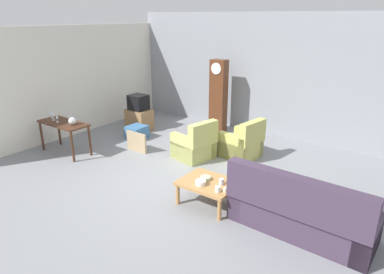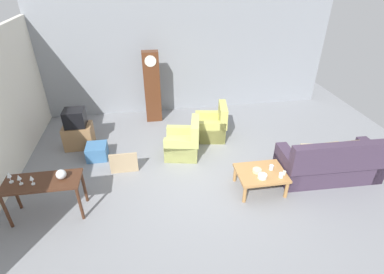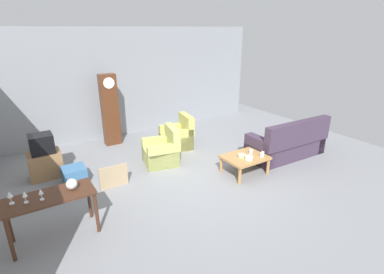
{
  "view_description": "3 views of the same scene",
  "coord_description": "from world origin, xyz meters",
  "px_view_note": "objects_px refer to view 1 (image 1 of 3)",
  "views": [
    {
      "loc": [
        3.7,
        -4.92,
        3.11
      ],
      "look_at": [
        -0.05,
        0.23,
        0.82
      ],
      "focal_mm": 31.78,
      "sensor_mm": 36.0,
      "label": 1
    },
    {
      "loc": [
        -1.24,
        -4.92,
        4.02
      ],
      "look_at": [
        -0.36,
        0.54,
        0.71
      ],
      "focal_mm": 27.56,
      "sensor_mm": 36.0,
      "label": 2
    },
    {
      "loc": [
        -3.42,
        -5.02,
        3.16
      ],
      "look_at": [
        -0.04,
        0.29,
        0.81
      ],
      "focal_mm": 27.4,
      "sensor_mm": 36.0,
      "label": 3
    }
  ],
  "objects_px": {
    "armchair_olive_near": "(195,146)",
    "cup_white_porcelain": "(218,189)",
    "armchair_olive_far": "(242,145)",
    "wine_glass_tall": "(52,113)",
    "couch_floral": "(300,211)",
    "cup_blue_rimmed": "(222,182)",
    "cup_cream_tall": "(225,190)",
    "glass_dome_cloche": "(72,121)",
    "bowl_shallow_green": "(205,178)",
    "storage_box_blue": "(137,132)",
    "tv_stand_cabinet": "(139,119)",
    "framed_picture_leaning": "(136,142)",
    "console_table_dark": "(64,127)",
    "bowl_white_stacked": "(201,183)",
    "wine_glass_short": "(57,117)",
    "tv_crt": "(138,102)",
    "grandfather_clock": "(218,96)",
    "wine_glass_mid": "(53,115)",
    "coffee_table_wood": "(209,185)"
  },
  "relations": [
    {
      "from": "console_table_dark",
      "to": "grandfather_clock",
      "type": "distance_m",
      "value": 4.07
    },
    {
      "from": "couch_floral",
      "to": "grandfather_clock",
      "type": "relative_size",
      "value": 1.06
    },
    {
      "from": "storage_box_blue",
      "to": "glass_dome_cloche",
      "type": "relative_size",
      "value": 2.72
    },
    {
      "from": "armchair_olive_near",
      "to": "framed_picture_leaning",
      "type": "relative_size",
      "value": 1.55
    },
    {
      "from": "couch_floral",
      "to": "cup_white_porcelain",
      "type": "distance_m",
      "value": 1.29
    },
    {
      "from": "grandfather_clock",
      "to": "wine_glass_short",
      "type": "bearing_deg",
      "value": -121.53
    },
    {
      "from": "couch_floral",
      "to": "tv_stand_cabinet",
      "type": "relative_size",
      "value": 3.13
    },
    {
      "from": "armchair_olive_far",
      "to": "wine_glass_tall",
      "type": "height_order",
      "value": "wine_glass_tall"
    },
    {
      "from": "coffee_table_wood",
      "to": "bowl_shallow_green",
      "type": "distance_m",
      "value": 0.13
    },
    {
      "from": "armchair_olive_near",
      "to": "coffee_table_wood",
      "type": "bearing_deg",
      "value": -47.64
    },
    {
      "from": "cup_cream_tall",
      "to": "coffee_table_wood",
      "type": "bearing_deg",
      "value": 161.05
    },
    {
      "from": "storage_box_blue",
      "to": "cup_white_porcelain",
      "type": "distance_m",
      "value": 4.17
    },
    {
      "from": "couch_floral",
      "to": "tv_crt",
      "type": "distance_m",
      "value": 5.87
    },
    {
      "from": "cup_blue_rimmed",
      "to": "armchair_olive_far",
      "type": "bearing_deg",
      "value": 109.19
    },
    {
      "from": "cup_white_porcelain",
      "to": "couch_floral",
      "type": "bearing_deg",
      "value": 14.33
    },
    {
      "from": "glass_dome_cloche",
      "to": "console_table_dark",
      "type": "bearing_deg",
      "value": -176.6
    },
    {
      "from": "cup_cream_tall",
      "to": "bowl_shallow_green",
      "type": "bearing_deg",
      "value": 161.64
    },
    {
      "from": "armchair_olive_near",
      "to": "cup_white_porcelain",
      "type": "relative_size",
      "value": 9.58
    },
    {
      "from": "tv_stand_cabinet",
      "to": "glass_dome_cloche",
      "type": "relative_size",
      "value": 3.86
    },
    {
      "from": "cup_cream_tall",
      "to": "wine_glass_mid",
      "type": "bearing_deg",
      "value": 179.28
    },
    {
      "from": "glass_dome_cloche",
      "to": "bowl_white_stacked",
      "type": "relative_size",
      "value": 0.99
    },
    {
      "from": "framed_picture_leaning",
      "to": "wine_glass_mid",
      "type": "xyz_separation_m",
      "value": [
        -1.61,
        -1.09,
        0.65
      ]
    },
    {
      "from": "glass_dome_cloche",
      "to": "bowl_shallow_green",
      "type": "height_order",
      "value": "glass_dome_cloche"
    },
    {
      "from": "armchair_olive_near",
      "to": "framed_picture_leaning",
      "type": "height_order",
      "value": "armchair_olive_near"
    },
    {
      "from": "framed_picture_leaning",
      "to": "cup_blue_rimmed",
      "type": "xyz_separation_m",
      "value": [
        2.96,
        -0.95,
        0.23
      ]
    },
    {
      "from": "tv_stand_cabinet",
      "to": "framed_picture_leaning",
      "type": "distance_m",
      "value": 1.7
    },
    {
      "from": "framed_picture_leaning",
      "to": "bowl_white_stacked",
      "type": "height_order",
      "value": "bowl_white_stacked"
    },
    {
      "from": "cup_white_porcelain",
      "to": "armchair_olive_far",
      "type": "bearing_deg",
      "value": 109.17
    },
    {
      "from": "couch_floral",
      "to": "console_table_dark",
      "type": "height_order",
      "value": "couch_floral"
    },
    {
      "from": "wine_glass_tall",
      "to": "armchair_olive_near",
      "type": "bearing_deg",
      "value": 25.07
    },
    {
      "from": "framed_picture_leaning",
      "to": "wine_glass_mid",
      "type": "relative_size",
      "value": 3.02
    },
    {
      "from": "couch_floral",
      "to": "cup_blue_rimmed",
      "type": "relative_size",
      "value": 21.59
    },
    {
      "from": "grandfather_clock",
      "to": "wine_glass_short",
      "type": "xyz_separation_m",
      "value": [
        -2.18,
        -3.56,
        -0.13
      ]
    },
    {
      "from": "cup_blue_rimmed",
      "to": "cup_cream_tall",
      "type": "xyz_separation_m",
      "value": [
        0.19,
        -0.19,
        -0.01
      ]
    },
    {
      "from": "glass_dome_cloche",
      "to": "coffee_table_wood",
      "type": "bearing_deg",
      "value": 0.39
    },
    {
      "from": "cup_white_porcelain",
      "to": "wine_glass_mid",
      "type": "xyz_separation_m",
      "value": [
        -4.67,
        0.13,
        0.42
      ]
    },
    {
      "from": "grandfather_clock",
      "to": "tv_stand_cabinet",
      "type": "xyz_separation_m",
      "value": [
        -1.91,
        -1.17,
        -0.71
      ]
    },
    {
      "from": "coffee_table_wood",
      "to": "console_table_dark",
      "type": "relative_size",
      "value": 0.74
    },
    {
      "from": "tv_stand_cabinet",
      "to": "tv_crt",
      "type": "xyz_separation_m",
      "value": [
        0.0,
        0.0,
        0.5
      ]
    },
    {
      "from": "armchair_olive_near",
      "to": "tv_crt",
      "type": "relative_size",
      "value": 1.93
    },
    {
      "from": "armchair_olive_far",
      "to": "cup_white_porcelain",
      "type": "bearing_deg",
      "value": -70.83
    },
    {
      "from": "cup_white_porcelain",
      "to": "cup_blue_rimmed",
      "type": "bearing_deg",
      "value": 108.99
    },
    {
      "from": "wine_glass_mid",
      "to": "grandfather_clock",
      "type": "bearing_deg",
      "value": 55.85
    },
    {
      "from": "armchair_olive_near",
      "to": "cup_blue_rimmed",
      "type": "bearing_deg",
      "value": -42.25
    },
    {
      "from": "wine_glass_short",
      "to": "storage_box_blue",
      "type": "bearing_deg",
      "value": 67.13
    },
    {
      "from": "bowl_white_stacked",
      "to": "cup_cream_tall",
      "type": "bearing_deg",
      "value": 4.0
    },
    {
      "from": "couch_floral",
      "to": "cup_blue_rimmed",
      "type": "height_order",
      "value": "couch_floral"
    },
    {
      "from": "console_table_dark",
      "to": "bowl_white_stacked",
      "type": "xyz_separation_m",
      "value": [
        3.99,
        -0.13,
        -0.19
      ]
    },
    {
      "from": "armchair_olive_near",
      "to": "bowl_white_stacked",
      "type": "bearing_deg",
      "value": -51.77
    },
    {
      "from": "console_table_dark",
      "to": "wine_glass_tall",
      "type": "bearing_deg",
      "value": 175.25
    }
  ]
}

